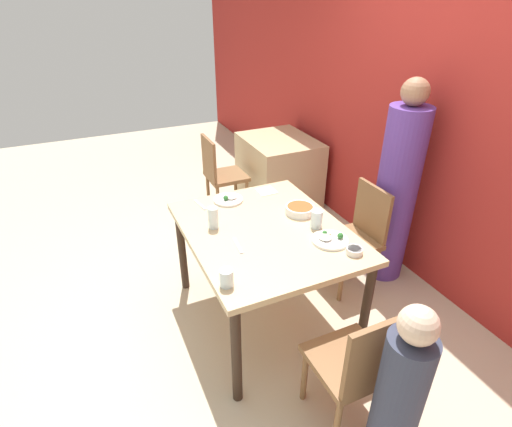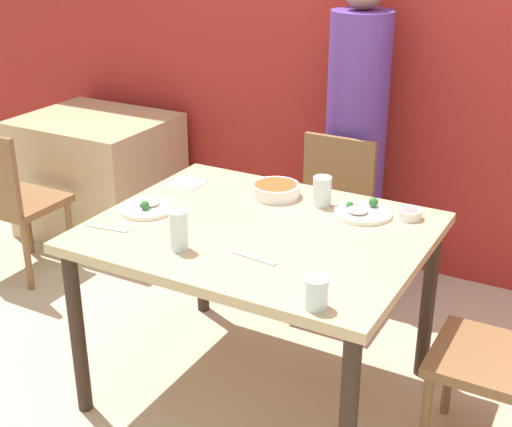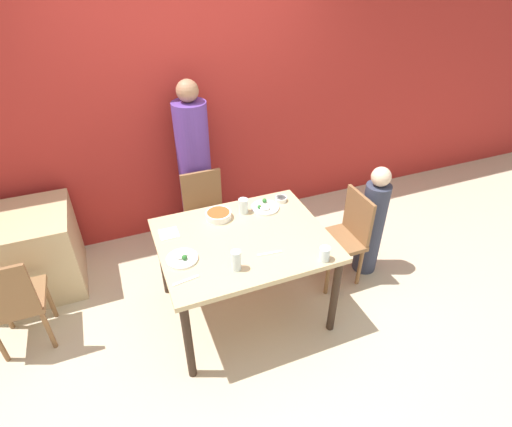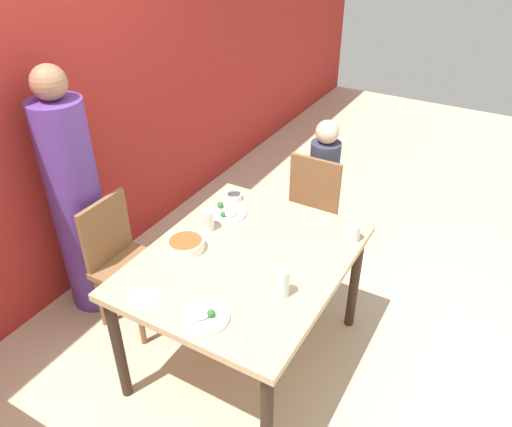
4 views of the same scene
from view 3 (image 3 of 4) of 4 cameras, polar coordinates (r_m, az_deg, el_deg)
The scene contains 19 objects.
ground_plane at distance 3.52m, azimuth -1.59°, elevation -13.39°, with size 10.00×10.00×0.00m, color beige.
wall_back at distance 3.98m, azimuth -9.47°, elevation 15.40°, with size 10.00×0.06×2.70m.
dining_table at distance 3.06m, azimuth -1.79°, elevation -4.73°, with size 1.26×1.02×0.77m.
chair_adult_spot at distance 3.82m, azimuth -7.09°, elevation -0.05°, with size 0.40×0.40×0.86m.
chair_child_spot at distance 3.61m, azimuth 12.47°, elevation -3.06°, with size 0.40×0.40×0.86m.
person_adult at distance 3.95m, azimuth -8.70°, elevation 6.07°, with size 0.32×0.32×1.64m.
person_child at distance 3.73m, azimuth 16.19°, elevation -1.50°, with size 0.22×0.22×1.08m.
bowl_curry at distance 3.21m, azimuth -5.38°, elevation -0.20°, with size 0.21×0.21×0.05m.
plate_rice_adult at distance 3.32m, azimuth 1.26°, elevation 0.91°, with size 0.23×0.23×0.06m.
plate_rice_child at distance 2.85m, azimuth -10.52°, elevation -6.26°, with size 0.22×0.22×0.06m.
bowl_rice_small at distance 3.42m, azimuth 3.59°, elevation 2.10°, with size 0.10×0.10×0.04m.
glass_water_tall at distance 2.69m, azimuth -2.85°, elevation -6.70°, with size 0.07×0.07×0.15m.
glass_water_short at distance 3.25m, azimuth -1.82°, elevation 1.09°, with size 0.08×0.08×0.13m.
glass_water_center at distance 2.82m, azimuth 9.77°, elevation -5.69°, with size 0.08×0.08×0.10m.
napkin_folded at distance 3.11m, azimuth -12.34°, elevation -2.81°, with size 0.14×0.14×0.01m.
fork_steel at distance 2.69m, azimuth -9.97°, elevation -9.39°, with size 0.18×0.05×0.01m.
spoon_steel at distance 2.86m, azimuth 1.94°, elevation -5.70°, with size 0.18×0.04×0.01m.
background_table at distance 4.01m, azimuth -30.13°, elevation -4.98°, with size 0.86×0.72×0.74m.
chair_background at distance 3.42m, azimuth -31.38°, elevation -10.68°, with size 0.40×0.40×0.86m.
Camera 3 is at (-0.79, -2.24, 2.60)m, focal length 28.00 mm.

